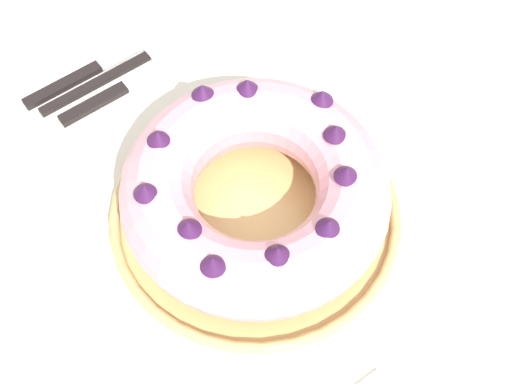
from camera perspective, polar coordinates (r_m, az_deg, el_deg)
name	(u,v)px	position (r m, az deg, el deg)	size (l,w,h in m)	color
dining_table	(259,247)	(0.87, 0.21, -4.45)	(1.44, 1.24, 0.74)	silver
serving_dish	(256,216)	(0.79, 0.00, -1.92)	(0.32, 0.32, 0.02)	tan
bundt_cake	(256,192)	(0.75, -0.01, 0.03)	(0.29, 0.29, 0.09)	#E09EAD
fork	(128,66)	(0.95, -10.21, 9.86)	(0.02, 0.22, 0.01)	black
serving_knife	(97,68)	(0.95, -12.63, 9.68)	(0.02, 0.24, 0.01)	black
cake_knife	(123,88)	(0.93, -10.60, 8.15)	(0.02, 0.21, 0.01)	black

